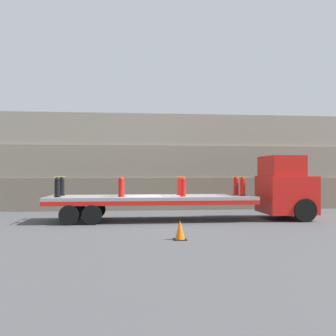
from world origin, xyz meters
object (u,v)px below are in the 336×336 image
Objects in this scene: fire_hydrant_black_near_0 at (57,187)px; fire_hydrant_red_near_1 at (121,187)px; fire_hydrant_red_near_2 at (183,187)px; fire_hydrant_black_far_0 at (62,186)px; fire_hydrant_red_far_1 at (122,186)px; traffic_cone at (180,230)px; fire_hydrant_red_far_2 at (180,186)px; truck_cab at (287,188)px; fire_hydrant_red_far_3 at (236,186)px; fire_hydrant_red_near_3 at (243,187)px; flatbed_trailer at (139,200)px.

fire_hydrant_black_near_0 and fire_hydrant_red_near_1 have the same top height.
fire_hydrant_black_near_0 is 5.75m from fire_hydrant_red_near_2.
fire_hydrant_red_near_2 is (5.75, -1.12, 0.00)m from fire_hydrant_black_far_0.
fire_hydrant_black_far_0 is 2.87m from fire_hydrant_red_far_1.
fire_hydrant_black_near_0 is 6.94m from traffic_cone.
traffic_cone is (-0.75, -5.75, -1.30)m from fire_hydrant_red_far_2.
truck_cab is at bearing 2.90° from fire_hydrant_black_near_0.
fire_hydrant_red_far_1 is at bearing 180.00° from fire_hydrant_red_far_3.
fire_hydrant_red_far_1 is 1.00× the size of fire_hydrant_red_near_3.
fire_hydrant_red_far_2 is 3.08m from fire_hydrant_red_near_3.
flatbed_trailer is 4.97m from fire_hydrant_red_far_3.
fire_hydrant_black_far_0 and fire_hydrant_red_near_1 have the same top height.
flatbed_trailer is 10.73× the size of fire_hydrant_red_near_3.
traffic_cone is (2.13, -5.75, -1.30)m from fire_hydrant_red_far_1.
fire_hydrant_red_near_2 reaches higher than flatbed_trailer.
fire_hydrant_red_near_2 is at bearing -173.97° from truck_cab.
fire_hydrant_red_far_2 is at bearing 180.00° from fire_hydrant_red_far_3.
fire_hydrant_black_far_0 is (-11.03, 0.56, 0.09)m from truck_cab.
fire_hydrant_red_far_3 is at bearing 166.98° from truck_cab.
traffic_cone is at bearing -76.14° from flatbed_trailer.
fire_hydrant_black_near_0 is 1.00× the size of fire_hydrant_red_near_3.
fire_hydrant_red_far_2 is at bearing 82.61° from traffic_cone.
flatbed_trailer is (-7.31, 0.00, -0.56)m from truck_cab.
truck_cab reaches higher than fire_hydrant_red_near_1.
fire_hydrant_red_far_1 is 6.27m from traffic_cone.
fire_hydrant_red_near_2 is (5.75, 0.00, 0.00)m from fire_hydrant_black_near_0.
fire_hydrant_black_far_0 reaches higher than flatbed_trailer.
fire_hydrant_black_far_0 and fire_hydrant_red_far_1 have the same top height.
fire_hydrant_red_far_3 is at bearing 11.00° from fire_hydrant_red_near_1.
flatbed_trailer is 10.73× the size of fire_hydrant_red_far_2.
fire_hydrant_red_far_1 is at bearing 0.00° from fire_hydrant_black_far_0.
truck_cab is at bearing 0.00° from flatbed_trailer.
fire_hydrant_red_near_1 is at bearing 0.00° from fire_hydrant_black_near_0.
traffic_cone is at bearing -42.80° from fire_hydrant_black_near_0.
traffic_cone is at bearing -139.30° from truck_cab.
flatbed_trailer is 10.73× the size of fire_hydrant_red_near_1.
truck_cab reaches higher than fire_hydrant_red_far_1.
fire_hydrant_red_near_1 is 1.37× the size of traffic_cone.
fire_hydrant_red_near_1 and fire_hydrant_red_far_2 have the same top height.
fire_hydrant_black_far_0 is 8.69m from fire_hydrant_red_near_3.
fire_hydrant_red_near_1 is at bearing -21.24° from fire_hydrant_black_far_0.
fire_hydrant_red_near_2 is at bearing 180.00° from fire_hydrant_red_near_3.
truck_cab reaches higher than fire_hydrant_red_far_2.
truck_cab is at bearing 6.03° from fire_hydrant_red_near_2.
fire_hydrant_red_near_1 is (2.87, 0.00, 0.00)m from fire_hydrant_black_near_0.
flatbed_trailer reaches higher than traffic_cone.
fire_hydrant_red_far_2 is at bearing 158.76° from fire_hydrant_red_near_3.
truck_cab is at bearing 40.70° from traffic_cone.
fire_hydrant_red_near_3 is (8.62, 0.00, 0.00)m from fire_hydrant_black_near_0.
fire_hydrant_black_far_0 is 1.00× the size of fire_hydrant_red_far_2.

